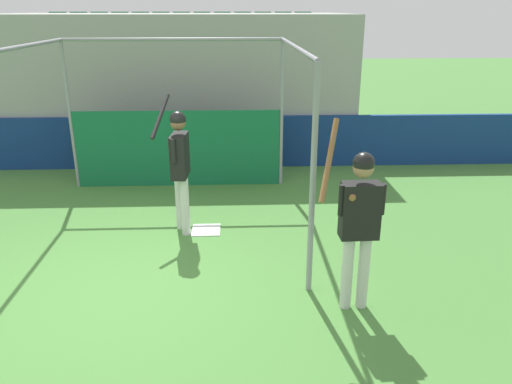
# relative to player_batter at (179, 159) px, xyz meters

# --- Properties ---
(ground_plane) EXTENTS (60.00, 60.00, 0.00)m
(ground_plane) POSITION_rel_player_batter_xyz_m (-0.57, -1.78, -1.16)
(ground_plane) COLOR #477F38
(outfield_wall) EXTENTS (24.00, 0.12, 1.11)m
(outfield_wall) POSITION_rel_player_batter_xyz_m (-0.57, 3.36, -0.61)
(outfield_wall) COLOR navy
(outfield_wall) RESTS_ON ground
(bleacher_section) EXTENTS (8.15, 4.00, 3.19)m
(bleacher_section) POSITION_rel_player_batter_xyz_m (-0.57, 5.42, 0.43)
(bleacher_section) COLOR #9E9E99
(bleacher_section) RESTS_ON ground
(batting_cage) EXTENTS (4.03, 4.06, 2.79)m
(batting_cage) POSITION_rel_player_batter_xyz_m (-0.26, 1.55, 0.05)
(batting_cage) COLOR gray
(batting_cage) RESTS_ON ground
(home_plate) EXTENTS (0.44, 0.44, 0.02)m
(home_plate) POSITION_rel_player_batter_xyz_m (0.36, -0.01, -1.16)
(home_plate) COLOR white
(home_plate) RESTS_ON ground
(player_batter) EXTENTS (0.54, 0.99, 2.04)m
(player_batter) POSITION_rel_player_batter_xyz_m (0.00, 0.00, 0.00)
(player_batter) COLOR silver
(player_batter) RESTS_ON ground
(player_waiting) EXTENTS (0.77, 0.56, 2.19)m
(player_waiting) POSITION_rel_player_batter_xyz_m (2.17, -2.21, -0.02)
(player_waiting) COLOR silver
(player_waiting) RESTS_ON ground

